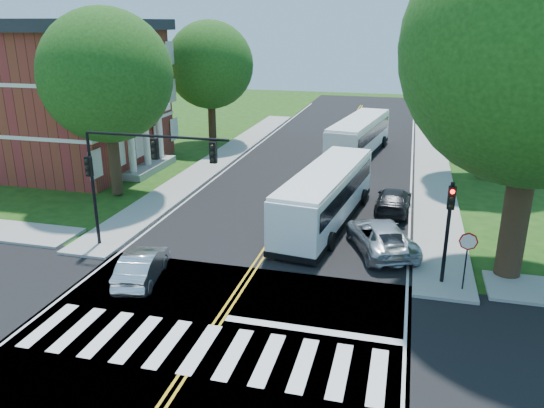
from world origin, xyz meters
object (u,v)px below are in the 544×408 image
(signal_nw, at_px, (134,164))
(dark_sedan, at_px, (393,200))
(signal_ne, at_px, (449,220))
(suv, at_px, (381,237))
(bus_follow, at_px, (359,136))
(hatchback, at_px, (142,266))
(bus_lead, at_px, (326,195))

(signal_nw, height_order, dark_sedan, signal_nw)
(signal_ne, bearing_deg, suv, 132.89)
(bus_follow, xyz_separation_m, hatchback, (-6.71, -25.16, -0.96))
(bus_follow, bearing_deg, hatchback, 83.40)
(signal_nw, height_order, bus_lead, signal_nw)
(suv, bearing_deg, dark_sedan, -115.05)
(signal_nw, distance_m, bus_lead, 10.50)
(signal_nw, relative_size, hatchback, 1.76)
(bus_lead, distance_m, hatchback, 11.08)
(bus_follow, height_order, suv, bus_follow)
(suv, relative_size, dark_sedan, 1.11)
(signal_nw, relative_size, bus_lead, 0.59)
(bus_follow, bearing_deg, signal_ne, 112.88)
(dark_sedan, bearing_deg, suv, 88.43)
(hatchback, relative_size, suv, 0.77)
(bus_follow, relative_size, hatchback, 2.99)
(signal_nw, xyz_separation_m, hatchback, (1.54, -2.78, -3.70))
(bus_lead, height_order, bus_follow, bus_follow)
(suv, bearing_deg, signal_ne, 111.44)
(suv, bearing_deg, bus_lead, -65.69)
(dark_sedan, bearing_deg, hatchback, 51.16)
(bus_follow, xyz_separation_m, suv, (3.03, -19.39, -0.89))
(signal_nw, bearing_deg, signal_ne, 0.05)
(bus_lead, xyz_separation_m, suv, (3.21, -3.12, -0.88))
(bus_lead, xyz_separation_m, bus_follow, (0.18, 16.26, 0.02))
(signal_ne, bearing_deg, bus_lead, 134.39)
(signal_ne, bearing_deg, hatchback, -167.43)
(signal_nw, relative_size, suv, 1.35)
(signal_nw, height_order, bus_follow, signal_nw)
(signal_ne, relative_size, bus_follow, 0.36)
(signal_nw, xyz_separation_m, signal_ne, (14.06, 0.01, -1.41))
(signal_ne, distance_m, hatchback, 13.03)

